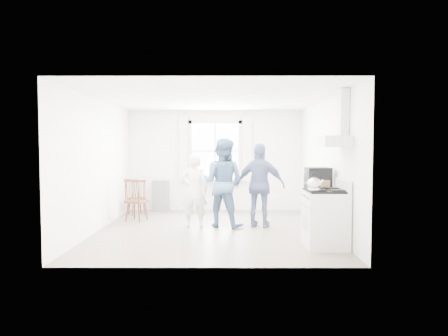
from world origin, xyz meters
TOP-DOWN VIEW (x-y plane):
  - room_shell at (0.00, 0.00)m, footprint 4.62×5.12m
  - window_assembly at (0.00, 2.45)m, footprint 1.88×0.24m
  - range_hood at (2.07, -1.35)m, footprint 0.45×0.76m
  - shelf_unit at (-1.40, 2.33)m, footprint 0.40×0.30m
  - gas_stove at (1.91, -1.35)m, footprint 0.68×0.76m
  - kettle at (1.68, -1.54)m, footprint 0.22×0.22m
  - low_cabinet at (1.98, -0.65)m, footprint 0.50×0.55m
  - stereo_stack at (1.94, -0.66)m, footprint 0.44×0.40m
  - cardboard_box at (1.96, -0.83)m, footprint 0.30×0.24m
  - windsor_chair_a at (-1.85, 1.68)m, footprint 0.50×0.49m
  - windsor_chair_b at (-1.76, 0.87)m, footprint 0.52×0.51m
  - person_left at (-0.38, 0.22)m, footprint 0.58×0.58m
  - person_mid at (0.21, 0.33)m, footprint 1.15×1.15m
  - person_right at (0.98, 0.28)m, footprint 1.27×1.27m
  - potted_plant at (0.29, 2.36)m, footprint 0.22×0.22m

SIDE VIEW (x-z plane):
  - shelf_unit at x=-1.40m, z-range 0.00..0.80m
  - low_cabinet at x=1.98m, z-range 0.00..0.90m
  - gas_stove at x=1.91m, z-range -0.08..1.04m
  - windsor_chair_a at x=-1.85m, z-range 0.10..0.96m
  - windsor_chair_b at x=-1.76m, z-range 0.10..1.06m
  - person_left at x=-0.38m, z-range 0.00..1.52m
  - person_right at x=0.98m, z-range 0.00..1.73m
  - person_mid at x=0.21m, z-range 0.00..1.83m
  - cardboard_box at x=1.96m, z-range 0.90..1.07m
  - potted_plant at x=0.29m, z-range 0.85..1.19m
  - kettle at x=1.68m, z-range 0.90..1.21m
  - stereo_stack at x=1.94m, z-range 0.90..1.28m
  - room_shell at x=0.00m, z-range -0.02..2.62m
  - window_assembly at x=0.00m, z-range 0.61..2.31m
  - range_hood at x=2.07m, z-range 1.43..2.37m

